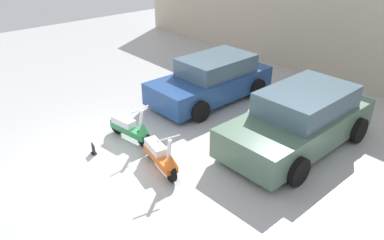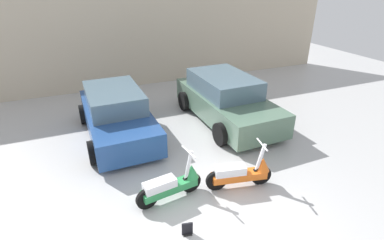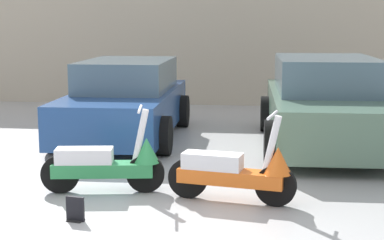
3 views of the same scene
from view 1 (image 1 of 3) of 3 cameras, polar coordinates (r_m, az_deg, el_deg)
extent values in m
plane|color=#B2B2B2|center=(9.00, -12.53, -6.19)|extent=(28.00, 28.00, 0.00)
cube|color=beige|center=(13.96, 19.27, 13.29)|extent=(19.60, 0.12, 3.63)
cylinder|color=black|center=(9.32, -7.40, -2.80)|extent=(0.47, 0.15, 0.46)
cylinder|color=black|center=(10.01, -11.37, -0.84)|extent=(0.47, 0.15, 0.46)
cube|color=#2D8C4C|center=(9.63, -9.48, -1.49)|extent=(1.23, 0.45, 0.16)
cube|color=white|center=(9.70, -10.39, -0.21)|extent=(0.71, 0.37, 0.18)
cylinder|color=white|center=(9.13, -7.81, -0.18)|extent=(0.22, 0.11, 0.65)
cylinder|color=white|center=(8.98, -7.94, 1.65)|extent=(0.11, 0.53, 0.03)
cone|color=#2D8C4C|center=(9.16, -7.43, -1.29)|extent=(0.35, 0.35, 0.30)
cylinder|color=black|center=(8.07, -3.28, -7.86)|extent=(0.47, 0.17, 0.47)
cylinder|color=black|center=(8.86, -6.30, -4.46)|extent=(0.47, 0.17, 0.47)
cube|color=orange|center=(8.43, -4.88, -5.75)|extent=(1.25, 0.51, 0.16)
cube|color=white|center=(8.50, -5.56, -4.08)|extent=(0.72, 0.40, 0.18)
cylinder|color=white|center=(7.85, -3.55, -4.87)|extent=(0.23, 0.12, 0.66)
cylinder|color=white|center=(7.68, -3.62, -2.80)|extent=(0.14, 0.53, 0.03)
cone|color=orange|center=(7.89, -3.27, -6.20)|extent=(0.37, 0.37, 0.30)
cube|color=navy|center=(11.68, 2.82, 5.39)|extent=(1.73, 4.03, 0.67)
cube|color=slate|center=(11.63, 3.74, 8.40)|extent=(1.50, 2.26, 0.52)
cylinder|color=black|center=(10.41, 1.23, 1.34)|extent=(0.22, 0.61, 0.61)
cylinder|color=black|center=(11.61, -4.60, 4.15)|extent=(0.22, 0.61, 0.61)
cylinder|color=black|center=(12.09, 9.90, 4.78)|extent=(0.22, 0.61, 0.61)
cylinder|color=black|center=(13.14, 4.05, 7.01)|extent=(0.22, 0.61, 0.61)
cube|color=#51705B|center=(9.50, 15.76, -0.96)|extent=(1.87, 4.31, 0.71)
cube|color=slate|center=(9.42, 17.11, 2.94)|extent=(1.62, 2.42, 0.56)
cylinder|color=black|center=(8.22, 15.78, -7.50)|extent=(0.24, 0.66, 0.65)
cylinder|color=black|center=(9.12, 6.17, -2.76)|extent=(0.24, 0.66, 0.65)
cylinder|color=black|center=(10.30, 23.94, -1.40)|extent=(0.24, 0.66, 0.65)
cylinder|color=black|center=(11.03, 15.48, 1.99)|extent=(0.24, 0.66, 0.65)
cube|color=black|center=(9.38, -14.72, -4.93)|extent=(0.18, 0.15, 0.01)
cube|color=black|center=(9.32, -14.81, -4.29)|extent=(0.20, 0.07, 0.26)
camera|label=2|loc=(8.83, -46.29, 15.23)|focal=28.00mm
camera|label=3|loc=(6.61, -56.71, -11.82)|focal=55.00mm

